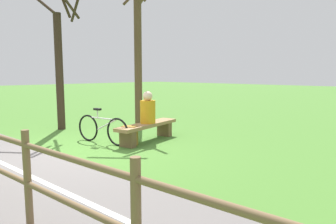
{
  "coord_description": "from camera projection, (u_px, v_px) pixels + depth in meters",
  "views": [
    {
      "loc": [
        3.16,
        6.02,
        1.66
      ],
      "look_at": [
        -1.33,
        1.56,
        0.87
      ],
      "focal_mm": 32.95,
      "sensor_mm": 36.0,
      "label": 1
    }
  ],
  "objects": [
    {
      "name": "ground_plane",
      "position": [
        73.0,
        151.0,
        6.64
      ],
      "size": [
        80.0,
        80.0,
        0.0
      ],
      "primitive_type": "plane",
      "color": "#477A2D"
    },
    {
      "name": "backpack",
      "position": [
        130.0,
        136.0,
        7.11
      ],
      "size": [
        0.37,
        0.4,
        0.46
      ],
      "rotation": [
        0.0,
        0.0,
        5.21
      ],
      "color": "olive",
      "rests_on": "ground_plane"
    },
    {
      "name": "fence_roadside",
      "position": [
        27.0,
        170.0,
        3.31
      ],
      "size": [
        1.29,
        13.32,
        1.07
      ],
      "rotation": [
        0.0,
        0.0,
        1.66
      ],
      "color": "brown",
      "rests_on": "ground_plane"
    },
    {
      "name": "bench",
      "position": [
        148.0,
        128.0,
        7.6
      ],
      "size": [
        2.05,
        0.82,
        0.45
      ],
      "rotation": [
        0.0,
        0.0,
        0.21
      ],
      "color": "#937047",
      "rests_on": "ground_plane"
    },
    {
      "name": "tree_by_path",
      "position": [
        60.0,
        63.0,
        9.01
      ],
      "size": [
        1.27,
        1.26,
        4.3
      ],
      "color": "#38281E",
      "rests_on": "ground_plane"
    },
    {
      "name": "bicycle",
      "position": [
        102.0,
        129.0,
        7.33
      ],
      "size": [
        0.36,
        1.61,
        0.84
      ],
      "rotation": [
        0.0,
        0.0,
        1.77
      ],
      "color": "black",
      "rests_on": "ground_plane"
    },
    {
      "name": "tree_far_left",
      "position": [
        138.0,
        55.0,
        9.31
      ],
      "size": [
        1.44,
        1.42,
        4.65
      ],
      "color": "brown",
      "rests_on": "ground_plane"
    },
    {
      "name": "person_seated",
      "position": [
        148.0,
        110.0,
        7.55
      ],
      "size": [
        0.45,
        0.45,
        0.79
      ],
      "rotation": [
        0.0,
        0.0,
        0.21
      ],
      "color": "orange",
      "rests_on": "bench"
    }
  ]
}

